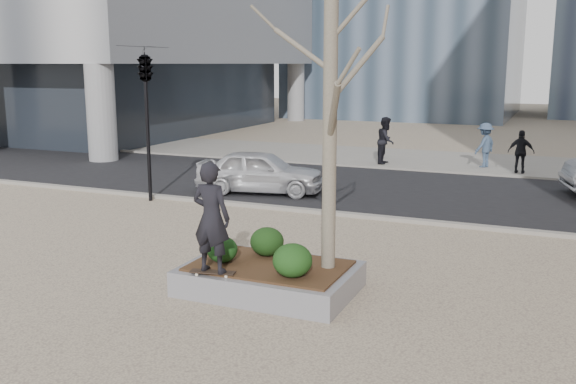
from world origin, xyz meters
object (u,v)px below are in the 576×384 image
at_px(skateboard, 213,273).
at_px(police_car, 260,171).
at_px(skateboarder, 211,217).
at_px(planter, 270,279).

distance_m(skateboard, police_car, 9.31).
relative_size(skateboard, skateboarder, 0.41).
distance_m(planter, skateboarder, 1.65).
height_order(skateboard, skateboarder, skateboarder).
distance_m(skateboard, skateboarder, 0.98).
height_order(skateboard, police_car, police_car).
height_order(planter, skateboard, skateboard).
relative_size(skateboarder, police_car, 0.48).
relative_size(planter, police_car, 0.76).
bearing_deg(skateboard, skateboarder, 168.15).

